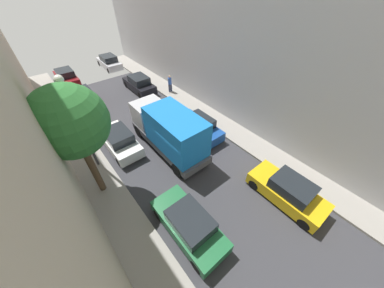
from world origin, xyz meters
TOP-DOWN VIEW (x-y plane):
  - ground at (0.00, 0.00)m, footprint 32.00×32.00m
  - sidewalk_left at (-5.00, 0.00)m, footprint 2.00×44.00m
  - sidewalk_right at (5.00, 0.00)m, footprint 2.00×44.00m
  - parked_car_left_1 at (-2.70, -3.94)m, footprint 1.78×4.20m
  - parked_car_left_2 at (-2.70, 4.00)m, footprint 1.78×4.20m
  - parked_car_left_3 at (-2.70, 11.74)m, footprint 1.78×4.20m
  - parked_car_left_4 at (-2.70, 17.64)m, footprint 1.78×4.20m
  - parked_car_right_1 at (2.70, -5.92)m, footprint 1.78×4.20m
  - parked_car_right_2 at (2.70, 1.68)m, footprint 1.78×4.20m
  - parked_car_right_3 at (2.70, 11.06)m, footprint 1.78×4.20m
  - parked_car_right_4 at (2.70, 18.95)m, footprint 1.78×4.20m
  - delivery_truck at (0.00, 1.55)m, footprint 2.26×6.60m
  - pedestrian at (4.88, 8.60)m, footprint 0.40×0.36m
  - street_tree_2 at (-5.08, 1.24)m, footprint 3.33×3.33m
  - potted_plant_1 at (-5.78, 11.20)m, footprint 0.40×0.40m
  - potted_plant_3 at (-5.62, 14.32)m, footprint 0.43×0.43m
  - lamp_post at (-4.60, 3.33)m, footprint 0.44×0.44m

SIDE VIEW (x-z plane):
  - ground at x=0.00m, z-range 0.00..0.00m
  - sidewalk_left at x=-5.00m, z-range 0.00..0.15m
  - sidewalk_right at x=5.00m, z-range 0.00..0.15m
  - potted_plant_1 at x=-5.78m, z-range 0.18..0.89m
  - potted_plant_3 at x=-5.62m, z-range 0.19..1.02m
  - parked_car_left_1 at x=-2.70m, z-range -0.06..1.50m
  - parked_car_left_2 at x=-2.70m, z-range -0.06..1.50m
  - parked_car_left_3 at x=-2.70m, z-range -0.06..1.50m
  - parked_car_left_4 at x=-2.70m, z-range -0.06..1.50m
  - parked_car_right_1 at x=2.70m, z-range -0.06..1.50m
  - parked_car_right_2 at x=2.70m, z-range -0.06..1.50m
  - parked_car_right_3 at x=2.70m, z-range -0.06..1.50m
  - parked_car_right_4 at x=2.70m, z-range -0.06..1.50m
  - pedestrian at x=4.88m, z-range 0.21..1.93m
  - delivery_truck at x=0.00m, z-range 0.10..3.48m
  - lamp_post at x=-4.60m, z-range 1.06..7.15m
  - street_tree_2 at x=-5.08m, z-range 1.70..8.19m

